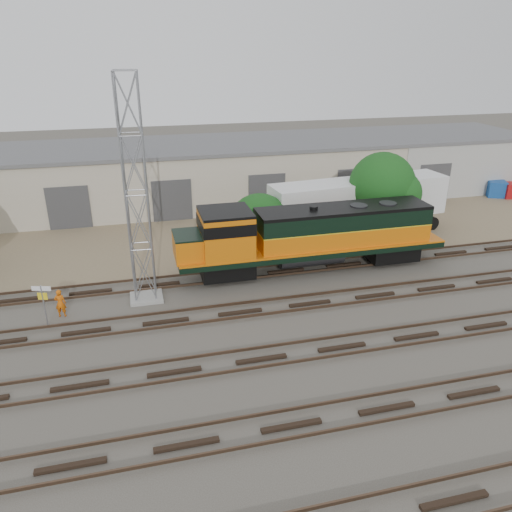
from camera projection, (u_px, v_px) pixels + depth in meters
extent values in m
plane|color=#47423A|center=(319.00, 318.00, 26.64)|extent=(140.00, 140.00, 0.00)
cube|color=#726047|center=(252.00, 226.00, 40.00)|extent=(80.00, 16.00, 0.02)
cube|color=black|center=(454.00, 501.00, 15.92)|extent=(80.00, 2.40, 0.14)
cube|color=#4C3828|center=(441.00, 479.00, 16.53)|extent=(80.00, 0.08, 0.14)
cube|color=black|center=(387.00, 408.00, 19.93)|extent=(80.00, 2.40, 0.14)
cube|color=#4C3828|center=(396.00, 418.00, 19.20)|extent=(80.00, 0.08, 0.14)
cube|color=#4C3828|center=(378.00, 394.00, 20.54)|extent=(80.00, 0.08, 0.14)
cube|color=black|center=(342.00, 347.00, 23.94)|extent=(80.00, 2.40, 0.14)
cube|color=#4C3828|center=(348.00, 353.00, 23.21)|extent=(80.00, 0.08, 0.14)
cube|color=#4C3828|center=(336.00, 337.00, 24.55)|extent=(80.00, 0.08, 0.14)
cube|color=black|center=(310.00, 304.00, 27.95)|extent=(80.00, 2.40, 0.14)
cube|color=#4C3828|center=(315.00, 308.00, 27.22)|extent=(80.00, 0.08, 0.14)
cube|color=#4C3828|center=(305.00, 295.00, 28.56)|extent=(80.00, 0.08, 0.14)
cube|color=black|center=(286.00, 271.00, 31.96)|extent=(80.00, 2.40, 0.14)
cube|color=#4C3828|center=(289.00, 274.00, 31.24)|extent=(80.00, 0.08, 0.14)
cube|color=#4C3828|center=(282.00, 264.00, 32.57)|extent=(80.00, 0.08, 0.14)
cube|color=#B9AE9A|center=(232.00, 172.00, 46.15)|extent=(58.00, 10.00, 5.00)
cube|color=#59595B|center=(231.00, 143.00, 45.11)|extent=(58.40, 10.40, 0.30)
cube|color=#999993|center=(473.00, 171.00, 46.62)|extent=(14.00, 0.10, 5.00)
cube|color=#333335|center=(69.00, 208.00, 38.80)|extent=(3.20, 0.12, 3.40)
cube|color=#333335|center=(172.00, 201.00, 40.61)|extent=(3.20, 0.12, 3.40)
cube|color=#333335|center=(267.00, 194.00, 42.41)|extent=(3.20, 0.12, 3.40)
cube|color=#333335|center=(354.00, 188.00, 44.22)|extent=(3.20, 0.12, 3.40)
cube|color=#333335|center=(434.00, 182.00, 46.02)|extent=(3.20, 0.12, 3.40)
cube|color=black|center=(227.00, 267.00, 30.81)|extent=(3.23, 2.42, 1.01)
cube|color=black|center=(390.00, 250.00, 33.31)|extent=(3.23, 2.42, 1.01)
cube|color=black|center=(312.00, 248.00, 31.79)|extent=(17.16, 3.03, 0.35)
cylinder|color=black|center=(311.00, 257.00, 32.04)|extent=(4.24, 1.11, 1.11)
cube|color=#CC6209|center=(342.00, 234.00, 31.94)|extent=(11.10, 2.62, 1.21)
cube|color=black|center=(343.00, 218.00, 31.50)|extent=(11.10, 2.62, 1.01)
cube|color=black|center=(344.00, 208.00, 31.27)|extent=(11.10, 2.62, 0.20)
cube|color=#CC6209|center=(226.00, 234.00, 29.95)|extent=(3.03, 3.03, 2.62)
cube|color=black|center=(225.00, 212.00, 29.41)|extent=(3.03, 3.03, 0.16)
cube|color=#CC6209|center=(188.00, 247.00, 29.67)|extent=(1.62, 2.42, 1.41)
cube|color=gray|center=(146.00, 297.00, 28.66)|extent=(1.82, 1.82, 0.20)
cylinder|color=gray|center=(125.00, 191.00, 26.61)|extent=(0.09, 0.09, 12.13)
cylinder|color=gray|center=(147.00, 189.00, 26.86)|extent=(0.09, 0.09, 12.13)
cylinder|color=gray|center=(126.00, 196.00, 25.62)|extent=(0.09, 0.09, 12.13)
cylinder|color=gray|center=(148.00, 195.00, 25.87)|extent=(0.09, 0.09, 12.13)
cylinder|color=gray|center=(45.00, 307.00, 25.33)|extent=(0.08, 0.08, 2.38)
cube|color=white|center=(41.00, 289.00, 24.92)|extent=(0.95, 0.31, 0.24)
cube|color=yellow|center=(43.00, 296.00, 25.09)|extent=(0.48, 0.18, 0.38)
imported|color=#CE590B|center=(60.00, 303.00, 26.48)|extent=(0.63, 0.46, 1.59)
cube|color=silver|center=(359.00, 199.00, 37.19)|extent=(14.00, 4.18, 2.86)
cube|color=black|center=(416.00, 220.00, 39.81)|extent=(2.81, 2.90, 1.06)
cube|color=black|center=(300.00, 239.00, 35.43)|extent=(0.16, 0.16, 1.38)
cube|color=black|center=(288.00, 229.00, 37.26)|extent=(0.16, 0.16, 1.38)
cube|color=navy|center=(496.00, 189.00, 47.42)|extent=(2.06, 2.01, 1.50)
cube|color=maroon|center=(511.00, 190.00, 47.12)|extent=(1.72, 1.64, 1.40)
cylinder|color=#382619|center=(260.00, 248.00, 35.10)|extent=(0.30, 0.30, 0.40)
sphere|color=#124015|center=(260.00, 225.00, 34.42)|extent=(4.41, 4.41, 4.41)
sphere|color=#124015|center=(274.00, 233.00, 34.20)|extent=(3.09, 3.09, 3.09)
cylinder|color=#382619|center=(378.00, 223.00, 37.18)|extent=(0.27, 0.27, 2.38)
sphere|color=#124015|center=(382.00, 185.00, 36.05)|extent=(4.77, 4.77, 4.77)
sphere|color=#124015|center=(398.00, 193.00, 35.82)|extent=(3.34, 3.34, 3.34)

